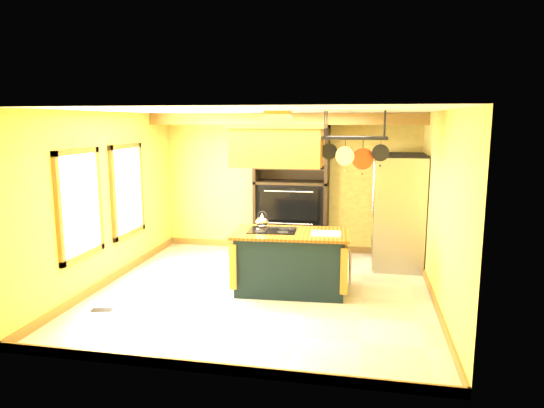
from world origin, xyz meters
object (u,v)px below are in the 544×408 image
(hutch, at_px, (292,205))
(kitchen_island, at_px, (290,261))
(range_hood, at_px, (278,143))
(refrigerator, at_px, (398,214))
(pot_rack, at_px, (355,144))

(hutch, bearing_deg, kitchen_island, -81.64)
(range_hood, bearing_deg, hutch, 93.12)
(kitchen_island, distance_m, range_hood, 1.78)
(refrigerator, relative_size, hutch, 0.79)
(pot_rack, distance_m, hutch, 2.78)
(hutch, bearing_deg, refrigerator, -14.74)
(kitchen_island, xyz_separation_m, pot_rack, (0.91, 0.00, 1.76))
(kitchen_island, height_order, hutch, hutch)
(kitchen_island, relative_size, pot_rack, 1.84)
(range_hood, xyz_separation_m, hutch, (-0.12, 2.14, -1.29))
(pot_rack, distance_m, refrigerator, 2.19)
(kitchen_island, distance_m, refrigerator, 2.37)
(kitchen_island, height_order, pot_rack, pot_rack)
(pot_rack, relative_size, refrigerator, 0.49)
(refrigerator, bearing_deg, range_hood, -138.77)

